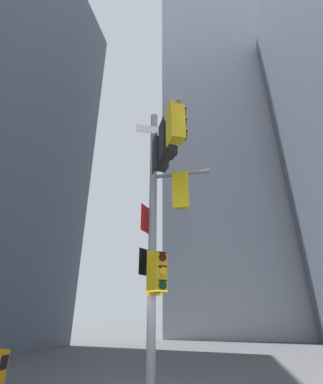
# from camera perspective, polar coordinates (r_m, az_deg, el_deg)

# --- Properties ---
(building_mid_block) EXTENTS (14.66, 14.66, 54.21)m
(building_mid_block) POSITION_cam_1_polar(r_m,az_deg,el_deg) (41.52, 12.70, 13.52)
(building_mid_block) COLOR #9399A3
(building_mid_block) RESTS_ON ground
(signal_pole_assembly) EXTENTS (2.19, 2.70, 8.32)m
(signal_pole_assembly) POSITION_cam_1_polar(r_m,az_deg,el_deg) (7.54, 0.19, -1.44)
(signal_pole_assembly) COLOR gray
(signal_pole_assembly) RESTS_ON ground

